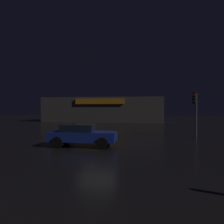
# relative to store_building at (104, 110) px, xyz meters

# --- Properties ---
(ground_plane) EXTENTS (120.00, 120.00, 0.00)m
(ground_plane) POSITION_rel_store_building_xyz_m (5.59, -26.95, -2.15)
(ground_plane) COLOR black
(store_building) EXTENTS (21.13, 7.06, 4.29)m
(store_building) POSITION_rel_store_building_xyz_m (0.00, 0.00, 0.00)
(store_building) COLOR #4C4742
(store_building) RESTS_ON ground
(traffic_signal_main) EXTENTS (0.43, 0.41, 3.74)m
(traffic_signal_main) POSITION_rel_store_building_xyz_m (12.70, -21.03, 0.54)
(traffic_signal_main) COLOR #595B60
(traffic_signal_main) RESTS_ON ground
(car_near) EXTENTS (4.35, 2.07, 1.44)m
(car_near) POSITION_rel_store_building_xyz_m (4.75, -27.67, -1.38)
(car_near) COLOR navy
(car_near) RESTS_ON ground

